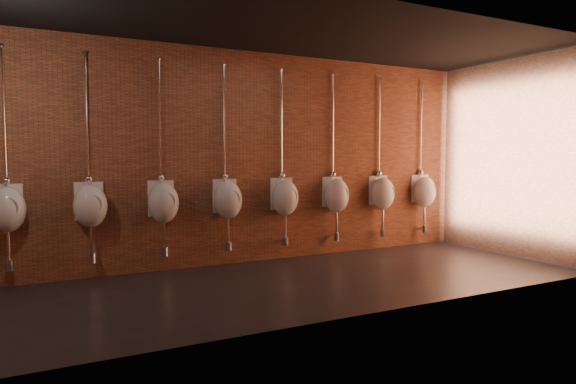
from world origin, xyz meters
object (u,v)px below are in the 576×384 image
at_px(urinal_2, 163,202).
at_px(urinal_7, 424,191).
at_px(urinal_1, 90,205).
at_px(urinal_4, 285,197).
at_px(urinal_0, 7,209).
at_px(urinal_3, 228,199).
at_px(urinal_6, 382,193).
at_px(urinal_5, 336,195).

height_order(urinal_2, urinal_7, same).
xyz_separation_m(urinal_1, urinal_4, (2.84, 0.00, 0.00)).
relative_size(urinal_1, urinal_2, 1.00).
bearing_deg(urinal_1, urinal_0, 180.00).
distance_m(urinal_2, urinal_4, 1.90).
height_order(urinal_2, urinal_3, same).
xyz_separation_m(urinal_6, urinal_7, (0.95, 0.00, 0.00)).
xyz_separation_m(urinal_4, urinal_6, (1.90, 0.00, 0.00)).
distance_m(urinal_5, urinal_7, 1.90).
bearing_deg(urinal_1, urinal_4, 0.00).
bearing_deg(urinal_1, urinal_7, 0.00).
relative_size(urinal_6, urinal_7, 1.00).
height_order(urinal_3, urinal_7, same).
bearing_deg(urinal_4, urinal_6, 0.00).
relative_size(urinal_1, urinal_3, 1.00).
bearing_deg(urinal_4, urinal_0, 180.00).
xyz_separation_m(urinal_5, urinal_7, (1.90, 0.00, 0.00)).
bearing_deg(urinal_5, urinal_3, 180.00).
height_order(urinal_1, urinal_7, same).
bearing_deg(urinal_3, urinal_0, 180.00).
height_order(urinal_0, urinal_1, same).
xyz_separation_m(urinal_4, urinal_5, (0.95, 0.00, 0.00)).
relative_size(urinal_3, urinal_6, 1.00).
relative_size(urinal_0, urinal_7, 1.00).
distance_m(urinal_6, urinal_7, 0.95).
bearing_deg(urinal_0, urinal_3, 0.00).
bearing_deg(urinal_6, urinal_7, 0.00).
relative_size(urinal_5, urinal_7, 1.00).
height_order(urinal_3, urinal_6, same).
xyz_separation_m(urinal_5, urinal_6, (0.95, 0.00, 0.00)).
distance_m(urinal_4, urinal_7, 2.84).
height_order(urinal_1, urinal_6, same).
bearing_deg(urinal_5, urinal_0, 180.00).
distance_m(urinal_0, urinal_1, 0.95).
bearing_deg(urinal_1, urinal_6, 0.00).
xyz_separation_m(urinal_0, urinal_5, (4.74, 0.00, 0.00)).
relative_size(urinal_0, urinal_6, 1.00).
distance_m(urinal_2, urinal_3, 0.95).
bearing_deg(urinal_5, urinal_6, 0.00).
relative_size(urinal_0, urinal_3, 1.00).
relative_size(urinal_3, urinal_7, 1.00).
bearing_deg(urinal_0, urinal_7, 0.00).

